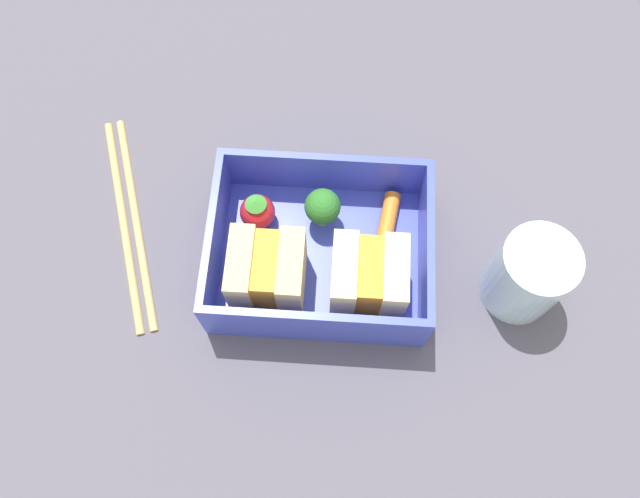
# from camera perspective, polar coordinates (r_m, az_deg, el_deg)

# --- Properties ---
(ground_plane) EXTENTS (1.20, 1.20, 0.02)m
(ground_plane) POSITION_cam_1_polar(r_m,az_deg,el_deg) (0.54, -0.00, -1.49)
(ground_plane) COLOR #514E5B
(bento_tray) EXTENTS (0.17, 0.14, 0.01)m
(bento_tray) POSITION_cam_1_polar(r_m,az_deg,el_deg) (0.52, -0.00, -0.87)
(bento_tray) COLOR blue
(bento_tray) RESTS_ON ground_plane
(bento_rim) EXTENTS (0.17, 0.14, 0.05)m
(bento_rim) POSITION_cam_1_polar(r_m,az_deg,el_deg) (0.50, -0.00, 0.42)
(bento_rim) COLOR blue
(bento_rim) RESTS_ON bento_tray
(sandwich_left) EXTENTS (0.06, 0.05, 0.06)m
(sandwich_left) POSITION_cam_1_polar(r_m,az_deg,el_deg) (0.48, 4.44, -2.63)
(sandwich_left) COLOR beige
(sandwich_left) RESTS_ON bento_tray
(sandwich_center_left) EXTENTS (0.06, 0.05, 0.06)m
(sandwich_center_left) POSITION_cam_1_polar(r_m,az_deg,el_deg) (0.49, -4.83, -2.08)
(sandwich_center_left) COLOR #DEC080
(sandwich_center_left) RESTS_ON bento_tray
(carrot_stick_far_left) EXTENTS (0.02, 0.05, 0.01)m
(carrot_stick_far_left) POSITION_cam_1_polar(r_m,az_deg,el_deg) (0.53, 6.21, 2.52)
(carrot_stick_far_left) COLOR orange
(carrot_stick_far_left) RESTS_ON bento_tray
(broccoli_floret) EXTENTS (0.03, 0.03, 0.04)m
(broccoli_floret) POSITION_cam_1_polar(r_m,az_deg,el_deg) (0.51, 0.01, 3.86)
(broccoli_floret) COLOR #85C35C
(broccoli_floret) RESTS_ON bento_tray
(strawberry_far_left) EXTENTS (0.03, 0.03, 0.04)m
(strawberry_far_left) POSITION_cam_1_polar(r_m,az_deg,el_deg) (0.52, -5.75, 3.44)
(strawberry_far_left) COLOR red
(strawberry_far_left) RESTS_ON bento_tray
(chopstick_pair) EXTENTS (0.08, 0.20, 0.01)m
(chopstick_pair) POSITION_cam_1_polar(r_m,az_deg,el_deg) (0.57, -17.08, 2.59)
(chopstick_pair) COLOR tan
(chopstick_pair) RESTS_ON ground_plane
(drinking_glass) EXTENTS (0.06, 0.06, 0.08)m
(drinking_glass) POSITION_cam_1_polar(r_m,az_deg,el_deg) (0.51, 18.49, -2.29)
(drinking_glass) COLOR silver
(drinking_glass) RESTS_ON ground_plane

